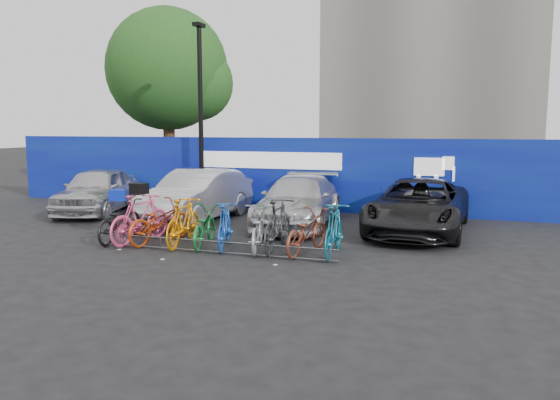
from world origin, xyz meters
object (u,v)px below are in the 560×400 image
at_px(bike_rack, 213,247).
at_px(bike_4, 204,227).
at_px(bike_7, 278,225).
at_px(car_3, 419,206).
at_px(car_0, 98,190).
at_px(bike_8, 307,232).
at_px(lamppost, 201,111).
at_px(bike_9, 334,230).
at_px(car_2, 298,201).
at_px(bike_1, 140,219).
at_px(bike_5, 225,226).
at_px(tree, 173,72).
at_px(bike_6, 257,229).
at_px(car_1, 197,195).
at_px(bike_3, 183,222).
at_px(bike_2, 160,221).
at_px(bike_0, 119,221).

bearing_deg(bike_rack, bike_4, 130.21).
bearing_deg(bike_7, car_3, -133.13).
xyz_separation_m(car_0, bike_8, (7.89, -3.39, -0.25)).
distance_m(lamppost, bike_8, 7.90).
bearing_deg(bike_9, bike_7, -3.32).
bearing_deg(bike_7, car_2, -83.56).
xyz_separation_m(bike_1, bike_5, (2.15, 0.09, -0.07)).
relative_size(car_2, bike_4, 2.66).
bearing_deg(car_3, bike_9, -112.04).
bearing_deg(tree, car_2, -41.37).
distance_m(bike_5, bike_6, 0.76).
relative_size(bike_5, bike_7, 0.89).
height_order(car_1, bike_3, car_1).
bearing_deg(bike_2, bike_6, -165.64).
xyz_separation_m(bike_4, bike_6, (1.31, 0.01, 0.02)).
xyz_separation_m(bike_rack, bike_5, (0.02, 0.56, 0.36)).
bearing_deg(bike_6, bike_3, -11.17).
bearing_deg(car_1, bike_0, -96.02).
height_order(bike_0, bike_7, bike_7).
height_order(lamppost, bike_7, lamppost).
xyz_separation_m(tree, bike_2, (5.08, -10.02, -4.55)).
height_order(bike_2, bike_4, bike_2).
bearing_deg(bike_8, car_2, -59.38).
distance_m(car_1, bike_5, 3.88).
xyz_separation_m(bike_rack, bike_7, (1.26, 0.69, 0.43)).
xyz_separation_m(car_0, car_1, (3.73, -0.36, 0.02)).
bearing_deg(bike_4, bike_3, -0.71).
bearing_deg(bike_7, bike_rack, 27.18).
distance_m(car_3, bike_5, 5.26).
xyz_separation_m(car_1, bike_3, (1.23, -3.18, -0.19)).
xyz_separation_m(tree, bike_6, (7.56, -10.03, -4.59)).
relative_size(bike_0, bike_5, 1.09).
bearing_deg(bike_3, car_1, -73.26).
height_order(car_1, bike_9, car_1).
relative_size(bike_rack, bike_0, 2.95).
distance_m(tree, bike_4, 12.69).
height_order(bike_1, bike_5, bike_1).
bearing_deg(bike_4, car_2, -122.08).
bearing_deg(bike_3, lamppost, -72.48).
height_order(car_3, bike_9, car_3).
bearing_deg(car_2, bike_2, -130.34).
bearing_deg(car_1, bike_1, -85.27).
distance_m(bike_rack, bike_0, 2.80).
height_order(car_2, bike_0, car_2).
distance_m(car_1, bike_3, 3.42).
bearing_deg(lamppost, bike_2, -74.29).
xyz_separation_m(car_3, bike_5, (-4.07, -3.34, -0.18)).
distance_m(lamppost, bike_9, 8.30).
bearing_deg(car_2, car_1, -178.43).
height_order(lamppost, bike_6, lamppost).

